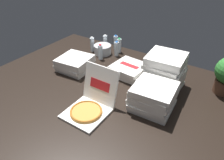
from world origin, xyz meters
name	(u,v)px	position (x,y,z in m)	size (l,w,h in m)	color
ground_plane	(107,95)	(0.00, 0.00, -0.01)	(3.20, 2.40, 0.02)	black
open_pizza_box	(90,104)	(0.02, -0.31, 0.08)	(0.40, 0.51, 0.41)	white
pizza_stack_right_far	(153,97)	(0.52, 0.07, 0.14)	(0.44, 0.44, 0.28)	white
pizza_stack_right_near	(75,64)	(-0.67, 0.22, 0.09)	(0.44, 0.44, 0.18)	white
pizza_stack_center_near	(165,72)	(0.47, 0.49, 0.21)	(0.43, 0.44, 0.41)	white
pizza_stack_center_far	(130,70)	(0.01, 0.52, 0.07)	(0.44, 0.43, 0.14)	white
ice_bucket	(103,49)	(-0.65, 0.83, 0.07)	(0.26, 0.26, 0.14)	#B7BABF
water_bottle_0	(105,42)	(-0.72, 1.00, 0.11)	(0.07, 0.07, 0.23)	white
water_bottle_1	(119,46)	(-0.46, 1.01, 0.11)	(0.07, 0.07, 0.23)	white
water_bottle_2	(116,49)	(-0.43, 0.89, 0.11)	(0.07, 0.07, 0.23)	white
water_bottle_3	(116,42)	(-0.58, 1.09, 0.11)	(0.07, 0.07, 0.23)	silver
water_bottle_4	(100,52)	(-0.57, 0.66, 0.11)	(0.07, 0.07, 0.23)	silver
water_bottle_5	(92,44)	(-0.84, 0.82, 0.11)	(0.07, 0.07, 0.23)	white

